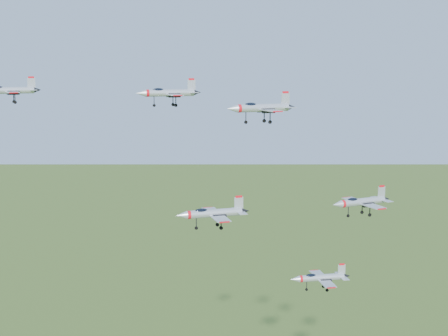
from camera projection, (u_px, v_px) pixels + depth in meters
name	position (u px, v px, depth m)	size (l,w,h in m)	color
jet_lead	(8.00, 90.00, 101.72)	(10.42, 8.55, 2.79)	#AFB6BD
jet_left_high	(168.00, 93.00, 98.50)	(10.57, 8.78, 2.82)	#AFB6BD
jet_right_high	(261.00, 108.00, 87.77)	(10.61, 8.74, 2.84)	#AFB6BD
jet_left_low	(212.00, 213.00, 107.74)	(13.22, 11.03, 3.54)	#AFB6BD
jet_right_low	(361.00, 202.00, 99.06)	(11.03, 9.05, 2.96)	#AFB6BD
jet_trail	(320.00, 278.00, 113.22)	(11.30, 9.55, 3.05)	#AFB6BD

